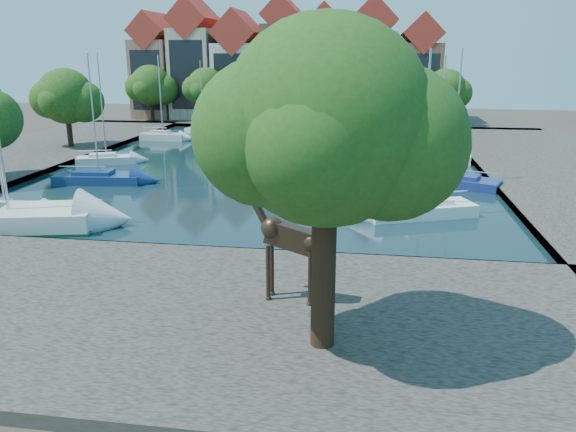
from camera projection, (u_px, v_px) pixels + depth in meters
name	position (u px, v px, depth m)	size (l,w,h in m)	color
ground	(192.00, 254.00, 28.63)	(160.00, 160.00, 0.00)	#38332B
water_basin	(273.00, 164.00, 51.38)	(38.00, 50.00, 0.08)	black
near_quay	(135.00, 309.00, 21.92)	(50.00, 14.00, 0.50)	#524E47
far_quay	(311.00, 121.00, 81.68)	(60.00, 16.00, 0.50)	#524E47
left_quay	(22.00, 154.00, 54.89)	(14.00, 52.00, 0.50)	#524E47
right_quay	(562.00, 170.00, 47.76)	(14.00, 52.00, 0.50)	#524E47
plane_tree	(330.00, 130.00, 16.83)	(8.32, 6.40, 10.62)	#332114
townhouse_west_end	(157.00, 69.00, 82.94)	(5.44, 9.18, 14.93)	#90654F
townhouse_west_mid	(196.00, 63.00, 81.84)	(5.94, 9.18, 16.79)	#B9AA8E
townhouse_west_inner	(240.00, 70.00, 81.17)	(6.43, 9.18, 15.15)	silver
townhouse_center	(284.00, 63.00, 79.95)	(5.44, 9.18, 16.93)	brown
townhouse_east_inner	(326.00, 68.00, 79.28)	(5.94, 9.18, 15.79)	tan
townhouse_east_mid	(372.00, 65.00, 78.24)	(6.43, 9.18, 16.65)	beige
townhouse_east_end	(419.00, 73.00, 77.60)	(5.44, 9.18, 14.43)	brown
far_tree_far_west	(151.00, 87.00, 78.19)	(7.28, 5.60, 7.68)	#332114
far_tree_west	(207.00, 88.00, 77.08)	(6.76, 5.20, 7.36)	#332114
far_tree_mid_west	(264.00, 87.00, 75.88)	(7.80, 6.00, 8.00)	#332114
far_tree_mid_east	(323.00, 89.00, 74.78)	(7.02, 5.40, 7.52)	#332114
far_tree_east	(384.00, 89.00, 73.61)	(7.54, 5.80, 7.84)	#332114
far_tree_far_east	(446.00, 90.00, 72.52)	(6.76, 5.20, 7.36)	#332114
side_tree_left_far	(67.00, 98.00, 56.79)	(7.28, 5.60, 7.88)	#332114
giraffe_statue	(285.00, 236.00, 21.52)	(3.75, 0.96, 5.36)	#322519
sailboat_left_a	(6.00, 210.00, 34.39)	(6.05, 2.62, 9.80)	silver
sailboat_left_b	(99.00, 176.00, 43.57)	(6.86, 3.02, 9.75)	navy
sailboat_left_c	(107.00, 158.00, 51.10)	(5.54, 3.55, 9.76)	silver
sailboat_left_d	(163.00, 135.00, 64.60)	(5.12, 1.83, 9.49)	silver
sailboat_left_e	(203.00, 130.00, 69.76)	(4.90, 3.12, 8.80)	silver
sailboat_right_a	(420.00, 207.00, 34.75)	(7.16, 4.64, 10.05)	white
sailboat_right_b	(452.00, 179.00, 42.65)	(7.42, 4.85, 10.08)	navy
sailboat_right_c	(438.00, 156.00, 51.66)	(5.96, 2.78, 9.49)	white
sailboat_right_d	(424.00, 133.00, 66.66)	(6.18, 3.28, 8.58)	silver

